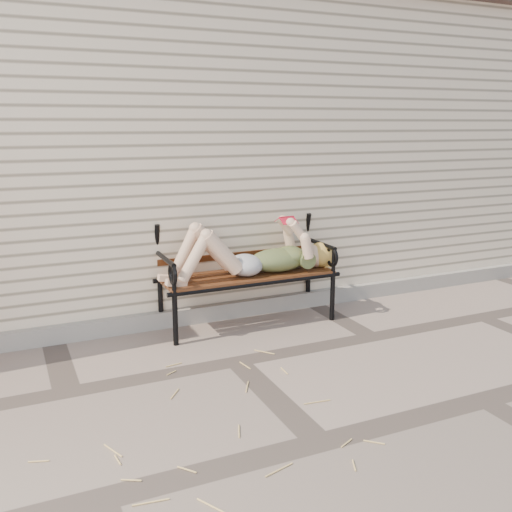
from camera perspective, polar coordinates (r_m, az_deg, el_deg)
name	(u,v)px	position (r m, az deg, el deg)	size (l,w,h in m)	color
ground	(237,361)	(4.46, -1.91, -10.50)	(80.00, 80.00, 0.00)	gray
house_wall	(139,148)	(6.96, -11.63, 10.53)	(8.00, 4.00, 3.00)	#F7E0C1
foundation_strip	(197,315)	(5.28, -5.96, -5.84)	(8.00, 0.10, 0.15)	gray
garden_bench	(243,255)	(5.16, -1.27, 0.07)	(1.70, 0.68, 1.10)	black
reading_woman	(251,254)	(5.04, -0.53, 0.17)	(1.61, 0.36, 0.51)	#092C3F
straw_scatter	(80,434)	(3.66, -17.17, -16.60)	(3.03, 1.60, 0.01)	#E5BE6F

